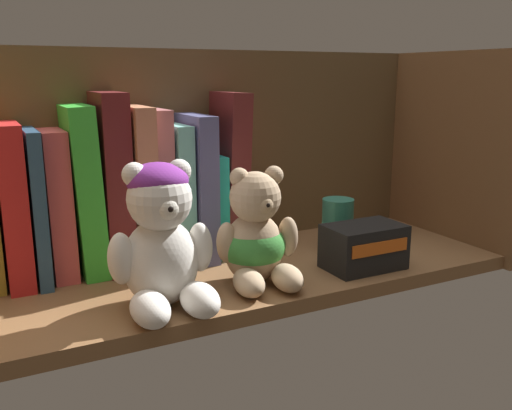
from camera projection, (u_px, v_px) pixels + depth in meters
shelf_board at (238, 276)px, 78.75cm from camera, size 77.34×26.37×2.00cm
shelf_back_panel at (199, 157)px, 87.16cm from camera, size 79.74×1.20×32.66cm
shelf_side_panel_right at (450, 152)px, 92.79cm from camera, size 1.60×28.77×32.66cm
book_3 at (12, 203)px, 72.51cm from camera, size 3.10×13.65×21.11cm
book_4 at (35, 204)px, 73.82cm from camera, size 1.66×14.12×20.23cm
book_5 at (56, 203)px, 75.06cm from camera, size 3.24×11.13×19.99cm
book_6 at (82, 190)px, 76.29cm from camera, size 4.19×12.45×23.16cm
book_7 at (110, 181)px, 77.80cm from camera, size 3.59×12.82×24.71cm
book_8 at (135, 186)px, 79.58cm from camera, size 2.75×14.86×22.80cm
book_9 at (155, 186)px, 80.95cm from camera, size 2.47×11.82×22.29cm
book_10 at (173, 191)px, 82.44cm from camera, size 2.39×12.95×20.07cm
book_11 at (192, 185)px, 83.62cm from camera, size 2.88×14.63×21.37cm
book_12 at (209, 203)px, 85.50cm from camera, size 1.77×11.63×15.36cm
book_13 at (225, 172)px, 85.71cm from camera, size 4.16×11.54×24.52cm
teddy_bear_larger at (162, 240)px, 64.28cm from camera, size 12.62×12.74×17.44cm
teddy_bear_smaller at (258, 238)px, 72.47cm from camera, size 11.45×12.16×15.47cm
pillar_candle at (337, 223)px, 88.03cm from camera, size 4.97×4.97×7.88cm
small_product_box at (364, 247)px, 78.64cm from camera, size 11.00×7.10×6.32cm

